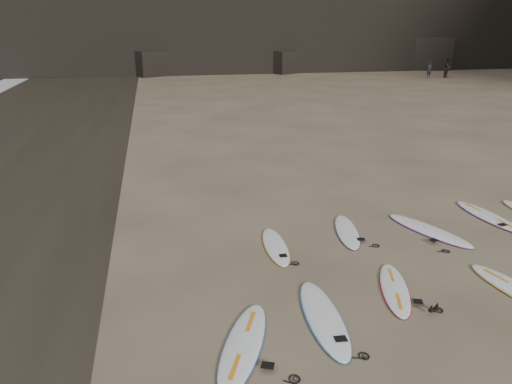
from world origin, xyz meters
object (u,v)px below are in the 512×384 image
at_px(surfboard_5, 276,246).
at_px(surfboard_8, 488,216).
at_px(surfboard_2, 395,289).
at_px(surfboard_1, 324,317).
at_px(surfboard_6, 347,231).
at_px(person_a, 429,70).
at_px(surfboard_7, 429,230).
at_px(person_b, 448,68).
at_px(surfboard_0, 243,344).

distance_m(surfboard_5, surfboard_8, 6.57).
distance_m(surfboard_2, surfboard_8, 5.61).
height_order(surfboard_1, surfboard_6, surfboard_1).
bearing_deg(surfboard_5, person_a, 58.33).
bearing_deg(surfboard_8, surfboard_7, -170.38).
height_order(surfboard_7, person_b, person_b).
xyz_separation_m(surfboard_6, person_b, (23.84, 33.98, 0.89)).
xyz_separation_m(surfboard_5, person_a, (24.07, 34.72, 0.74)).
xyz_separation_m(surfboard_2, person_a, (22.09, 37.29, 0.74)).
xyz_separation_m(surfboard_6, surfboard_8, (4.42, 0.20, 0.01)).
bearing_deg(surfboard_5, surfboard_6, 16.55).
bearing_deg(surfboard_1, surfboard_5, 96.31).
bearing_deg(person_a, surfboard_2, -136.73).
xyz_separation_m(surfboard_5, surfboard_6, (2.11, 0.51, 0.00)).
distance_m(surfboard_2, surfboard_6, 3.08).
distance_m(surfboard_0, person_b, 47.15).
bearing_deg(surfboard_5, person_b, 56.11).
height_order(surfboard_0, surfboard_5, surfboard_0).
relative_size(surfboard_5, surfboard_8, 0.87).
bearing_deg(person_b, surfboard_6, -158.19).
bearing_deg(person_a, surfboard_8, -133.37).
xyz_separation_m(person_a, person_b, (1.87, -0.23, 0.15)).
bearing_deg(surfboard_0, person_a, 78.83).
height_order(surfboard_8, person_b, person_b).
bearing_deg(surfboard_7, person_b, 36.48).
xyz_separation_m(surfboard_2, surfboard_7, (2.34, 2.70, 0.01)).
xyz_separation_m(surfboard_0, surfboard_7, (5.84, 3.94, 0.00)).
xyz_separation_m(surfboard_7, surfboard_8, (2.22, 0.58, -0.00)).
height_order(surfboard_6, surfboard_7, surfboard_7).
bearing_deg(surfboard_0, surfboard_8, 51.76).
relative_size(surfboard_2, surfboard_6, 0.99).
xyz_separation_m(surfboard_8, person_b, (19.41, 33.78, 0.88)).
distance_m(surfboard_8, person_a, 38.28).
relative_size(surfboard_0, person_a, 1.70).
xyz_separation_m(surfboard_1, surfboard_5, (-0.14, 3.30, -0.01)).
bearing_deg(surfboard_7, surfboard_6, 148.79).
distance_m(surfboard_6, person_b, 41.52).
xyz_separation_m(surfboard_0, surfboard_2, (3.50, 1.25, -0.01)).
bearing_deg(surfboard_8, surfboard_6, 177.45).
height_order(surfboard_5, person_a, person_a).
height_order(surfboard_1, surfboard_8, surfboard_1).
distance_m(surfboard_0, surfboard_2, 3.72).
bearing_deg(surfboard_1, surfboard_7, 43.19).
height_order(surfboard_7, surfboard_8, surfboard_7).
height_order(surfboard_6, person_b, person_b).
height_order(surfboard_7, person_a, person_a).
bearing_deg(surfboard_0, surfboard_7, 56.46).
height_order(surfboard_0, surfboard_8, surfboard_0).
distance_m(surfboard_8, person_b, 38.97).
height_order(surfboard_8, person_a, person_a).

